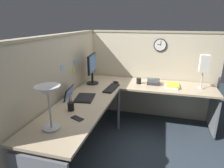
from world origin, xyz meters
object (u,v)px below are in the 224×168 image
at_px(laptop, 78,96).
at_px(keyboard, 111,88).
at_px(desk_lamp_dome, 48,94).
at_px(pen_cup, 71,106).
at_px(monitor, 92,67).
at_px(cell_phone, 77,118).
at_px(book_stack, 172,86).
at_px(office_phone, 154,82).
at_px(wall_clock, 160,45).
at_px(coffee_mug, 139,81).
at_px(computer_mouse, 116,82).
at_px(desk_lamp_paper, 204,64).

height_order(laptop, keyboard, laptop).
height_order(desk_lamp_dome, pen_cup, desk_lamp_dome).
xyz_separation_m(monitor, desk_lamp_dome, (-1.46, -0.12, 0.07)).
xyz_separation_m(keyboard, cell_phone, (-1.04, 0.10, -0.01)).
bearing_deg(book_stack, cell_phone, 143.57).
xyz_separation_m(laptop, book_stack, (0.84, -1.27, -0.00)).
relative_size(office_phone, book_stack, 0.69).
bearing_deg(book_stack, wall_clock, 33.21).
bearing_deg(pen_cup, monitor, 6.43).
height_order(laptop, coffee_mug, laptop).
relative_size(computer_mouse, wall_clock, 0.47).
height_order(pen_cup, coffee_mug, pen_cup).
bearing_deg(office_phone, wall_clock, -9.45).
bearing_deg(computer_mouse, keyboard, -178.65).
distance_m(cell_phone, office_phone, 1.62).
height_order(laptop, desk_lamp_dome, desk_lamp_dome).
xyz_separation_m(laptop, cell_phone, (-0.55, -0.24, -0.02)).
height_order(keyboard, office_phone, office_phone).
bearing_deg(coffee_mug, book_stack, -92.74).
bearing_deg(pen_cup, cell_phone, -137.35).
bearing_deg(office_phone, cell_phone, 153.48).
bearing_deg(computer_mouse, monitor, 109.26).
xyz_separation_m(monitor, wall_clock, (0.56, -1.05, 0.32)).
relative_size(desk_lamp_dome, pen_cup, 2.47).
xyz_separation_m(laptop, office_phone, (0.90, -0.97, 0.01)).
bearing_deg(desk_lamp_dome, wall_clock, -24.88).
bearing_deg(monitor, keyboard, -113.97).
distance_m(desk_lamp_dome, wall_clock, 2.24).
distance_m(office_phone, wall_clock, 0.66).
height_order(monitor, desk_lamp_paper, desk_lamp_paper).
height_order(monitor, book_stack, monitor).
xyz_separation_m(desk_lamp_dome, cell_phone, (0.25, -0.16, -0.36)).
height_order(desk_lamp_paper, coffee_mug, desk_lamp_paper).
height_order(office_phone, desk_lamp_paper, desk_lamp_paper).
relative_size(cell_phone, coffee_mug, 1.50).
height_order(desk_lamp_dome, wall_clock, wall_clock).
bearing_deg(pen_cup, coffee_mug, -27.19).
distance_m(pen_cup, office_phone, 1.55).
height_order(pen_cup, cell_phone, pen_cup).
bearing_deg(wall_clock, desk_lamp_dome, 155.12).
height_order(desk_lamp_dome, coffee_mug, desk_lamp_dome).
xyz_separation_m(keyboard, pen_cup, (-0.87, 0.26, 0.04)).
relative_size(desk_lamp_paper, wall_clock, 2.41).
xyz_separation_m(laptop, desk_lamp_paper, (0.89, -1.70, 0.36)).
bearing_deg(laptop, computer_mouse, -23.16).
xyz_separation_m(monitor, coffee_mug, (0.20, -0.75, -0.25)).
relative_size(monitor, pen_cup, 2.78).
bearing_deg(coffee_mug, desk_lamp_dome, 159.10).
xyz_separation_m(monitor, keyboard, (-0.17, -0.38, -0.28)).
height_order(keyboard, computer_mouse, computer_mouse).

